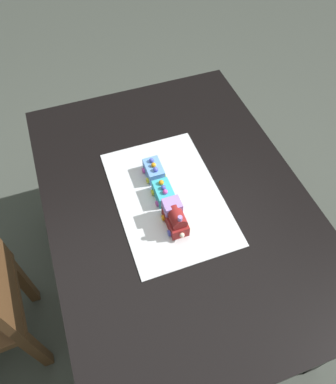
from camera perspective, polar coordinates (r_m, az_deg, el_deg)
name	(u,v)px	position (r m, az deg, el deg)	size (l,w,h in m)	color
ground_plane	(174,275)	(2.06, 0.97, -12.94)	(8.00, 8.00, 0.00)	#474C44
dining_table	(176,213)	(1.50, 1.30, -3.37)	(1.40, 1.00, 0.74)	black
cake_board	(168,197)	(1.41, 0.00, -0.76)	(0.60, 0.40, 0.00)	silver
cake_locomotive	(175,217)	(1.30, 1.14, -3.96)	(0.14, 0.08, 0.12)	maroon
cake_car_gondola_turquoise	(163,193)	(1.39, -0.72, -0.10)	(0.10, 0.08, 0.07)	#38B7C6
cake_car_caboose_sky_blue	(154,170)	(1.46, -2.25, 3.44)	(0.10, 0.08, 0.07)	#669EEA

